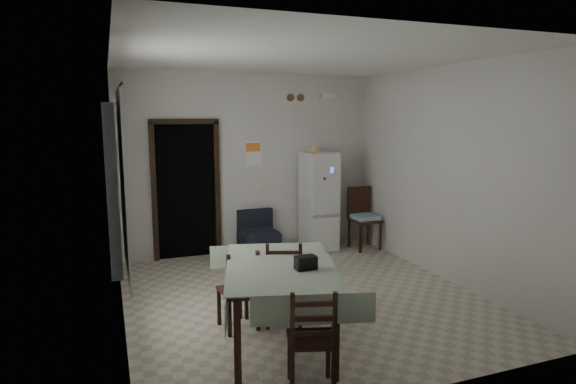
% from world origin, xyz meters
% --- Properties ---
extents(ground, '(4.50, 4.50, 0.00)m').
position_xyz_m(ground, '(0.00, 0.00, 0.00)').
color(ground, '#BAB198').
rests_on(ground, ground).
extents(ceiling, '(4.20, 4.50, 0.02)m').
position_xyz_m(ceiling, '(0.00, 0.00, 2.90)').
color(ceiling, white).
rests_on(ceiling, ground).
extents(wall_back, '(4.20, 0.02, 2.90)m').
position_xyz_m(wall_back, '(0.00, 2.25, 1.45)').
color(wall_back, silver).
rests_on(wall_back, ground).
extents(wall_front, '(4.20, 0.02, 2.90)m').
position_xyz_m(wall_front, '(0.00, -2.25, 1.45)').
color(wall_front, silver).
rests_on(wall_front, ground).
extents(wall_left, '(0.02, 4.50, 2.90)m').
position_xyz_m(wall_left, '(-2.10, 0.00, 1.45)').
color(wall_left, silver).
rests_on(wall_left, ground).
extents(wall_right, '(0.02, 4.50, 2.90)m').
position_xyz_m(wall_right, '(2.10, 0.00, 1.45)').
color(wall_right, silver).
rests_on(wall_right, ground).
extents(doorway, '(1.06, 0.52, 2.22)m').
position_xyz_m(doorway, '(-1.05, 2.45, 1.06)').
color(doorway, black).
rests_on(doorway, ground).
extents(window_recess, '(0.10, 1.20, 1.60)m').
position_xyz_m(window_recess, '(-2.15, -0.20, 1.55)').
color(window_recess, silver).
rests_on(window_recess, ground).
extents(curtain, '(0.02, 1.45, 1.85)m').
position_xyz_m(curtain, '(-2.04, -0.20, 1.55)').
color(curtain, silver).
rests_on(curtain, ground).
extents(curtain_rod, '(0.02, 1.60, 0.02)m').
position_xyz_m(curtain_rod, '(-2.03, -0.20, 2.50)').
color(curtain_rod, black).
rests_on(curtain_rod, ground).
extents(calendar, '(0.28, 0.02, 0.40)m').
position_xyz_m(calendar, '(0.05, 2.24, 1.62)').
color(calendar, white).
rests_on(calendar, ground).
extents(calendar_image, '(0.24, 0.01, 0.14)m').
position_xyz_m(calendar_image, '(0.05, 2.23, 1.72)').
color(calendar_image, orange).
rests_on(calendar_image, ground).
extents(light_switch, '(0.08, 0.02, 0.12)m').
position_xyz_m(light_switch, '(0.15, 2.24, 1.10)').
color(light_switch, beige).
rests_on(light_switch, ground).
extents(vent_left, '(0.12, 0.03, 0.12)m').
position_xyz_m(vent_left, '(0.70, 2.23, 2.52)').
color(vent_left, brown).
rests_on(vent_left, ground).
extents(vent_right, '(0.12, 0.03, 0.12)m').
position_xyz_m(vent_right, '(0.88, 2.23, 2.52)').
color(vent_right, brown).
rests_on(vent_right, ground).
extents(emergency_light, '(0.25, 0.07, 0.09)m').
position_xyz_m(emergency_light, '(1.35, 2.21, 2.55)').
color(emergency_light, white).
rests_on(emergency_light, ground).
extents(fridge, '(0.54, 0.54, 1.63)m').
position_xyz_m(fridge, '(1.09, 1.93, 0.82)').
color(fridge, silver).
rests_on(fridge, ground).
extents(tan_cone, '(0.21, 0.21, 0.16)m').
position_xyz_m(tan_cone, '(1.02, 1.96, 1.71)').
color(tan_cone, tan).
rests_on(tan_cone, fridge).
extents(navy_seat, '(0.60, 0.59, 0.71)m').
position_xyz_m(navy_seat, '(0.04, 1.93, 0.36)').
color(navy_seat, black).
rests_on(navy_seat, ground).
extents(corner_chair, '(0.46, 0.46, 1.03)m').
position_xyz_m(corner_chair, '(1.82, 1.65, 0.52)').
color(corner_chair, black).
rests_on(corner_chair, ground).
extents(dining_table, '(1.42, 1.79, 0.82)m').
position_xyz_m(dining_table, '(-0.68, -1.09, 0.41)').
color(dining_table, '#99AA91').
rests_on(dining_table, ground).
extents(black_bag, '(0.20, 0.12, 0.13)m').
position_xyz_m(black_bag, '(-0.50, -1.30, 0.88)').
color(black_bag, black).
rests_on(black_bag, dining_table).
extents(dining_chair_far_left, '(0.41, 0.41, 0.87)m').
position_xyz_m(dining_chair_far_left, '(-0.96, -0.56, 0.43)').
color(dining_chair_far_left, black).
rests_on(dining_chair_far_left, ground).
extents(dining_chair_far_right, '(0.51, 0.51, 0.93)m').
position_xyz_m(dining_chair_far_right, '(-0.47, -0.60, 0.46)').
color(dining_chair_far_right, black).
rests_on(dining_chair_far_right, ground).
extents(dining_chair_near_head, '(0.48, 0.48, 0.90)m').
position_xyz_m(dining_chair_near_head, '(-0.70, -1.90, 0.45)').
color(dining_chair_near_head, black).
rests_on(dining_chair_near_head, ground).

